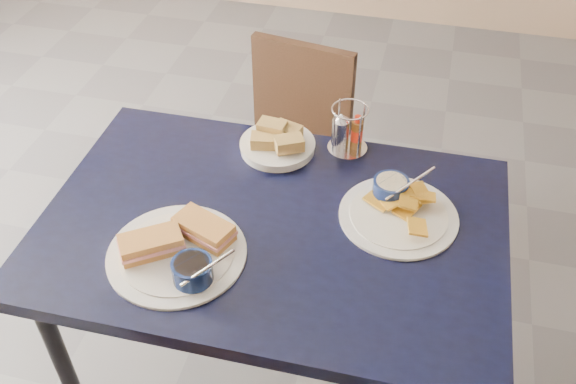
% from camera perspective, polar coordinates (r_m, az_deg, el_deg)
% --- Properties ---
extents(ground, '(6.00, 6.00, 0.00)m').
position_cam_1_polar(ground, '(2.22, 1.39, -14.23)').
color(ground, '#515156').
rests_on(ground, ground).
extents(dining_table, '(1.13, 0.76, 0.75)m').
position_cam_1_polar(dining_table, '(1.61, -1.38, -4.54)').
color(dining_table, black).
rests_on(dining_table, ground).
extents(chair_far, '(0.42, 0.41, 0.79)m').
position_cam_1_polar(chair_far, '(2.31, 0.13, 4.79)').
color(chair_far, black).
rests_on(chair_far, ground).
extents(sandwich_plate, '(0.33, 0.32, 0.12)m').
position_cam_1_polar(sandwich_plate, '(1.48, -9.59, -5.02)').
color(sandwich_plate, white).
rests_on(sandwich_plate, dining_table).
extents(plantain_plate, '(0.29, 0.29, 0.12)m').
position_cam_1_polar(plantain_plate, '(1.60, 9.63, -1.24)').
color(plantain_plate, white).
rests_on(plantain_plate, dining_table).
extents(bread_basket, '(0.20, 0.20, 0.07)m').
position_cam_1_polar(bread_basket, '(1.76, -0.92, 4.43)').
color(bread_basket, white).
rests_on(bread_basket, dining_table).
extents(condiment_caddy, '(0.11, 0.11, 0.14)m').
position_cam_1_polar(condiment_caddy, '(1.75, 5.25, 5.35)').
color(condiment_caddy, silver).
rests_on(condiment_caddy, dining_table).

